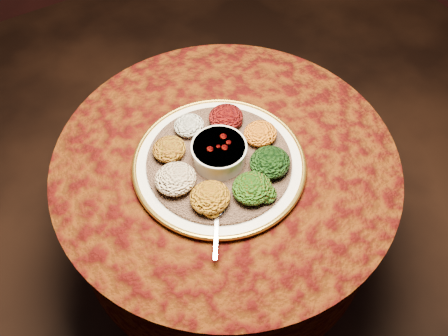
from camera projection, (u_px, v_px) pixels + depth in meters
table at (225, 195)px, 1.51m from camera, size 0.96×0.96×0.73m
platter at (219, 164)px, 1.34m from camera, size 0.47×0.47×0.02m
injera at (219, 161)px, 1.34m from camera, size 0.52×0.52×0.01m
stew_bowl at (219, 152)px, 1.30m from camera, size 0.15×0.15×0.06m
spoon at (217, 216)px, 1.22m from camera, size 0.09×0.13×0.01m
portion_ayib at (189, 125)px, 1.38m from camera, size 0.09×0.08×0.04m
portion_kitfo at (226, 117)px, 1.39m from camera, size 0.10×0.09×0.05m
portion_tikil at (260, 133)px, 1.36m from camera, size 0.09×0.09×0.04m
portion_gomen at (270, 162)px, 1.30m from camera, size 0.11×0.10×0.05m
portion_mixveg at (252, 188)px, 1.25m from camera, size 0.10×0.10×0.05m
portion_kik at (210, 197)px, 1.23m from camera, size 0.10×0.10×0.05m
portion_timatim at (176, 179)px, 1.26m from camera, size 0.11×0.10×0.05m
portion_shiro at (169, 149)px, 1.33m from camera, size 0.09×0.09×0.04m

